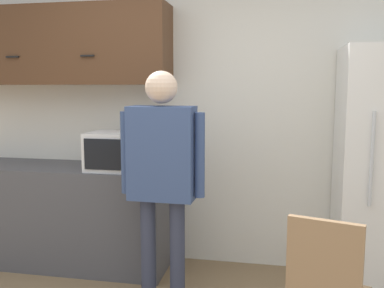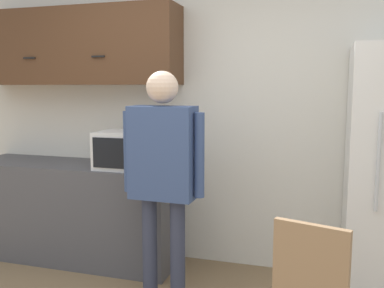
% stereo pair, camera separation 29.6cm
% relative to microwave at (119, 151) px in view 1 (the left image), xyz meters
% --- Properties ---
extents(back_wall, '(6.00, 0.06, 2.70)m').
position_rel_microwave_xyz_m(back_wall, '(0.62, 0.40, 0.29)').
color(back_wall, silver).
rests_on(back_wall, ground_plane).
extents(counter, '(1.97, 0.60, 0.90)m').
position_rel_microwave_xyz_m(counter, '(-0.60, 0.07, -0.61)').
color(counter, '#4C4C51').
rests_on(counter, ground_plane).
extents(upper_cabinets, '(1.97, 0.39, 0.68)m').
position_rel_microwave_xyz_m(upper_cabinets, '(-0.60, 0.19, 0.89)').
color(upper_cabinets, '#51331E').
extents(microwave, '(0.50, 0.40, 0.32)m').
position_rel_microwave_xyz_m(microwave, '(0.00, 0.00, 0.00)').
color(microwave, white).
rests_on(microwave, counter).
extents(person, '(0.62, 0.23, 1.71)m').
position_rel_microwave_xyz_m(person, '(0.51, -0.49, -0.01)').
color(person, '#33384C').
rests_on(person, ground_plane).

